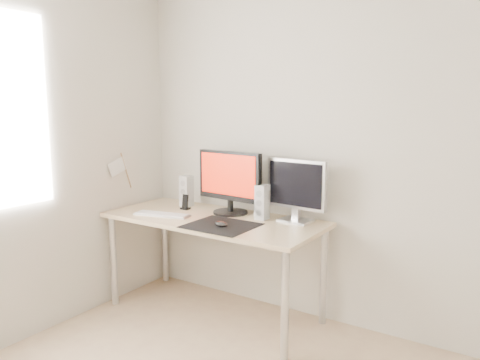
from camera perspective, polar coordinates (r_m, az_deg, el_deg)
The scene contains 11 objects.
wall_back at distance 3.19m, azimuth 14.32°, elevation 3.79°, with size 3.50×3.50×0.00m, color silver.
mousepad at distance 3.16m, azimuth -2.30°, elevation -5.56°, with size 0.45×0.40×0.00m, color black.
mouse at distance 3.12m, azimuth -2.33°, elevation -5.39°, with size 0.10×0.06×0.04m, color black.
desk at distance 3.40m, azimuth -3.27°, elevation -5.85°, with size 1.60×0.70×0.73m.
main_monitor at distance 3.44m, azimuth -1.28°, elevation 0.00°, with size 0.55×0.28×0.47m.
second_monitor at distance 3.23m, azimuth 6.90°, elevation -0.91°, with size 0.45×0.18×0.43m.
speaker_left at distance 3.74m, azimuth -6.54°, elevation -1.33°, with size 0.08×0.09×0.25m.
speaker_right at distance 3.30m, azimuth 2.72°, elevation -2.72°, with size 0.08×0.09×0.25m.
keyboard at distance 3.48m, azimuth -9.48°, elevation -4.16°, with size 0.44×0.20×0.02m.
phone_dock at distance 3.65m, azimuth -6.69°, elevation -3.02°, with size 0.07×0.06×0.12m.
pennant at distance 3.74m, azimuth -14.43°, elevation 1.44°, with size 0.01×0.23×0.29m.
Camera 1 is at (1.02, -1.26, 1.54)m, focal length 35.00 mm.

